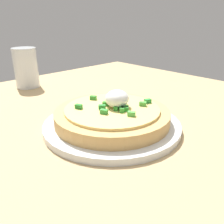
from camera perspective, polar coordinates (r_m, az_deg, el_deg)
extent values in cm
cube|color=tan|center=(53.86, -10.58, -1.76)|extent=(105.80, 74.38, 2.59)
cylinder|color=silver|center=(46.02, 0.00, -3.02)|extent=(25.94, 25.94, 1.24)
cylinder|color=tan|center=(45.28, 0.00, -0.96)|extent=(21.66, 21.66, 2.36)
cylinder|color=#EBC971|center=(44.74, 0.00, 0.71)|extent=(17.81, 17.81, 0.48)
ellipsoid|color=white|center=(44.58, 1.20, 3.20)|extent=(4.47, 4.47, 3.28)
cube|color=#348D30|center=(49.10, -4.50, 3.42)|extent=(1.37, 1.51, 0.80)
cube|color=#288E39|center=(47.54, 8.51, 2.60)|extent=(1.49, 1.25, 0.80)
cube|color=#298A2E|center=(43.06, 3.08, 0.71)|extent=(1.43, 1.50, 0.80)
cube|color=#2C892B|center=(43.50, 1.03, 0.97)|extent=(1.51, 1.37, 0.80)
cube|color=#27802D|center=(44.62, -7.96, 1.31)|extent=(1.22, 1.49, 0.80)
cube|color=#288333|center=(44.01, -2.42, 1.21)|extent=(1.50, 1.42, 0.80)
cube|color=#36882F|center=(45.64, -1.46, 2.01)|extent=(1.45, 1.49, 0.80)
cube|color=green|center=(45.90, 7.35, 1.94)|extent=(1.35, 1.51, 0.80)
cube|color=#50B347|center=(41.05, 4.65, -0.44)|extent=(1.31, 1.51, 0.80)
cube|color=green|center=(41.86, -1.94, 0.09)|extent=(1.27, 1.50, 0.80)
cube|color=green|center=(42.74, 2.32, 0.56)|extent=(1.45, 1.49, 0.80)
cube|color=green|center=(43.66, 3.46, 1.01)|extent=(1.48, 1.46, 0.80)
cylinder|color=silver|center=(75.78, -19.83, 9.88)|extent=(6.80, 6.80, 11.48)
cylinder|color=#3B1A06|center=(76.21, -19.63, 8.36)|extent=(5.98, 5.98, 6.53)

